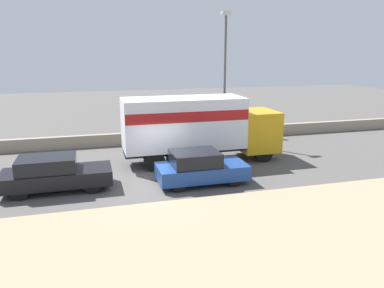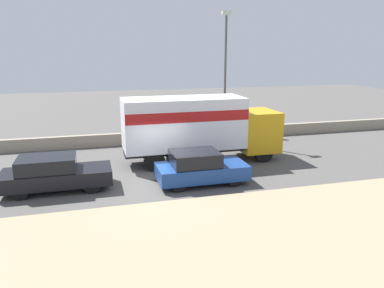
{
  "view_description": "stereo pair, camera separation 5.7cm",
  "coord_description": "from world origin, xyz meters",
  "px_view_note": "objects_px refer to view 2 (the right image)",
  "views": [
    {
      "loc": [
        -3.1,
        -15.28,
        5.66
      ],
      "look_at": [
        1.46,
        1.2,
        1.37
      ],
      "focal_mm": 35.0,
      "sensor_mm": 36.0,
      "label": 1
    },
    {
      "loc": [
        -3.05,
        -15.3,
        5.66
      ],
      "look_at": [
        1.46,
        1.2,
        1.37
      ],
      "focal_mm": 35.0,
      "sensor_mm": 36.0,
      "label": 2
    }
  ],
  "objects_px": {
    "box_truck": "(197,125)",
    "car_sedan_second": "(54,173)",
    "car_hatchback": "(200,168)",
    "pedestrian": "(270,125)",
    "street_lamp": "(225,70)"
  },
  "relations": [
    {
      "from": "street_lamp",
      "to": "car_hatchback",
      "type": "relative_size",
      "value": 2.02
    },
    {
      "from": "street_lamp",
      "to": "car_hatchback",
      "type": "bearing_deg",
      "value": -117.75
    },
    {
      "from": "box_truck",
      "to": "car_sedan_second",
      "type": "distance_m",
      "value": 7.38
    },
    {
      "from": "car_hatchback",
      "to": "pedestrian",
      "type": "height_order",
      "value": "pedestrian"
    },
    {
      "from": "street_lamp",
      "to": "pedestrian",
      "type": "height_order",
      "value": "street_lamp"
    },
    {
      "from": "box_truck",
      "to": "street_lamp",
      "type": "bearing_deg",
      "value": 52.72
    },
    {
      "from": "box_truck",
      "to": "car_sedan_second",
      "type": "height_order",
      "value": "box_truck"
    },
    {
      "from": "box_truck",
      "to": "pedestrian",
      "type": "relative_size",
      "value": 4.69
    },
    {
      "from": "car_hatchback",
      "to": "pedestrian",
      "type": "distance_m",
      "value": 10.05
    },
    {
      "from": "box_truck",
      "to": "car_sedan_second",
      "type": "bearing_deg",
      "value": -160.37
    },
    {
      "from": "street_lamp",
      "to": "pedestrian",
      "type": "relative_size",
      "value": 4.6
    },
    {
      "from": "box_truck",
      "to": "car_hatchback",
      "type": "bearing_deg",
      "value": -104.18
    },
    {
      "from": "street_lamp",
      "to": "car_sedan_second",
      "type": "relative_size",
      "value": 1.8
    },
    {
      "from": "pedestrian",
      "to": "car_sedan_second",
      "type": "bearing_deg",
      "value": -153.78
    },
    {
      "from": "box_truck",
      "to": "pedestrian",
      "type": "xyz_separation_m",
      "value": [
        6.2,
        3.98,
        -1.07
      ]
    }
  ]
}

